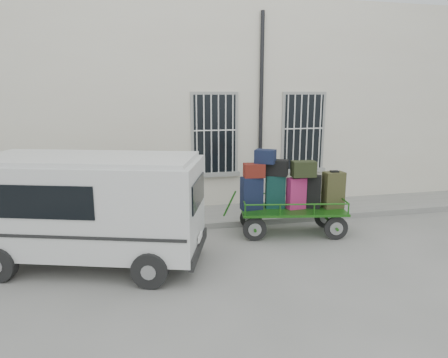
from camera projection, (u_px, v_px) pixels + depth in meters
name	position (u px, v px, depth m)	size (l,w,h in m)	color
ground	(258.00, 246.00, 9.05)	(80.00, 80.00, 0.00)	slate
building	(211.00, 105.00, 13.66)	(24.00, 5.15, 6.00)	beige
sidewalk	(235.00, 214.00, 11.13)	(24.00, 1.70, 0.15)	slate
luggage_cart	(290.00, 193.00, 9.62)	(2.99, 1.56, 2.09)	black
van	(90.00, 204.00, 7.84)	(4.71, 3.07, 2.21)	silver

